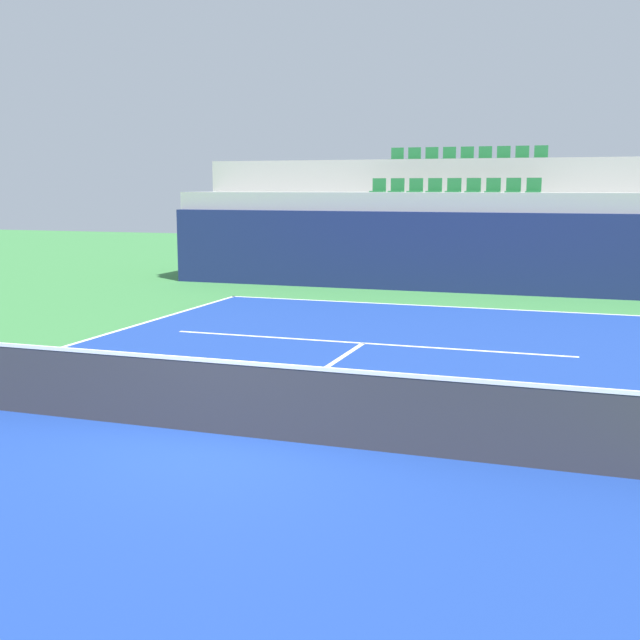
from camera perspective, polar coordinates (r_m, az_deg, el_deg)
ground_plane at (r=10.43m, az=-6.77°, el=-8.04°), size 80.00×80.00×0.00m
court_surface at (r=10.43m, az=-6.77°, el=-8.02°), size 11.00×24.00×0.01m
baseline_far at (r=21.57m, az=7.13°, el=1.03°), size 11.00×0.10×0.00m
service_line_far at (r=16.25m, az=3.06°, el=-1.64°), size 8.26×0.10×0.00m
centre_service_line at (r=13.27m, az=-0.76°, el=-4.13°), size 0.10×6.40×0.00m
back_wall at (r=24.45m, az=8.69°, el=4.73°), size 17.67×0.30×2.37m
stands_tier_lower at (r=25.75m, az=9.25°, el=5.58°), size 17.67×2.40×2.94m
stands_tier_upper at (r=28.09m, az=10.12°, el=6.95°), size 17.67×2.40×4.01m
seating_row_lower at (r=25.79m, az=9.38°, el=9.13°), size 5.26×0.44×0.44m
seating_row_upper at (r=28.18m, az=10.28°, el=11.29°), size 5.26×0.44×0.44m
tennis_net at (r=10.29m, az=-6.83°, el=-5.34°), size 11.08×0.08×1.07m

